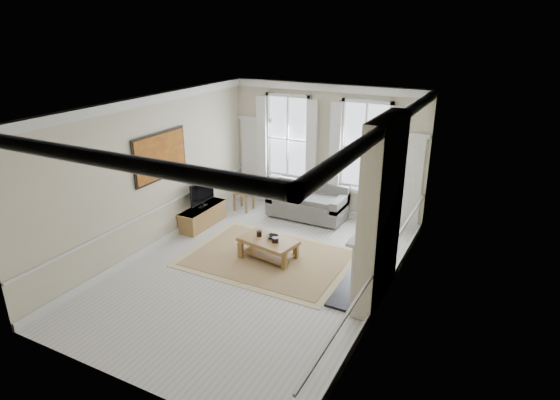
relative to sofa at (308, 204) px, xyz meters
The scene contains 23 objects.
floor 3.14m from the sofa, 85.79° to the right, with size 7.20×7.20×0.00m, color #B7B5AD.
ceiling 4.35m from the sofa, 85.79° to the right, with size 7.20×7.20×0.00m, color white.
back_wall 1.44m from the sofa, 65.04° to the left, with size 5.20×5.20×0.00m, color beige.
left_wall 4.13m from the sofa, 127.34° to the right, with size 7.20×7.20×0.00m, color beige.
right_wall 4.41m from the sofa, 47.69° to the right, with size 7.20×7.20×0.00m, color beige.
window_left 1.79m from the sofa, 151.70° to the left, with size 1.26×0.20×2.20m, color #B2BCC6, non-canonical shape.
window_right 2.04m from the sofa, 19.07° to the left, with size 1.26×0.20×2.20m, color #B2BCC6, non-canonical shape.
door_left 2.03m from the sofa, 166.06° to the left, with size 0.90×0.08×2.30m, color silver.
door_right 2.45m from the sofa, 11.22° to the left, with size 0.90×0.08×2.30m, color silver.
painting 4.02m from the sofa, 129.70° to the right, with size 0.05×1.66×1.06m, color #B6701F.
chimney_breast 4.16m from the sofa, 47.61° to the right, with size 0.35×1.70×3.38m, color beige.
hearth 3.68m from the sofa, 52.53° to the right, with size 0.55×1.50×0.05m, color black.
fireplace 3.81m from the sofa, 50.13° to the right, with size 0.21×1.45×1.33m.
mirror 4.15m from the sofa, 50.01° to the right, with size 0.06×1.26×1.06m, color gold.
sofa is the anchor object (origin of this frame).
side_table 1.79m from the sofa, 168.81° to the right, with size 0.60×0.60×0.56m.
rug 2.54m from the sofa, 85.92° to the right, with size 3.50×2.60×0.02m, color tan.
coffee_table 2.52m from the sofa, 85.92° to the right, with size 1.32×0.91×0.46m.
ceramic_pot_a 2.46m from the sofa, 91.65° to the right, with size 0.12×0.12×0.12m, color black.
ceramic_pot_b 2.59m from the sofa, 81.57° to the right, with size 0.15×0.15×0.10m, color black.
bowl 2.42m from the sofa, 84.57° to the right, with size 0.24×0.24×0.06m, color black.
tv_stand 2.73m from the sofa, 140.78° to the right, with size 0.45×1.41×0.50m, color brown.
tv 2.76m from the sofa, 140.48° to the right, with size 0.08×0.90×0.68m.
Camera 1 is at (4.31, -7.30, 4.83)m, focal length 30.00 mm.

